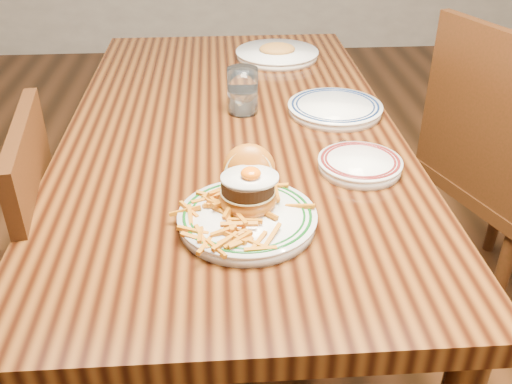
{
  "coord_description": "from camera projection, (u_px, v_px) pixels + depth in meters",
  "views": [
    {
      "loc": [
        -0.03,
        -1.37,
        1.38
      ],
      "look_at": [
        0.03,
        -0.45,
        0.81
      ],
      "focal_mm": 40.0,
      "sensor_mm": 36.0,
      "label": 1
    }
  ],
  "objects": [
    {
      "name": "rear_plate",
      "position": [
        335.0,
        108.0,
        1.54
      ],
      "size": [
        0.26,
        0.26,
        0.03
      ],
      "rotation": [
        0.0,
        0.0,
        0.06
      ],
      "color": "white",
      "rests_on": "table"
    },
    {
      "name": "chair_right",
      "position": [
        502.0,
        170.0,
        1.75
      ],
      "size": [
        0.58,
        0.58,
        0.97
      ],
      "rotation": [
        0.0,
        0.0,
        3.49
      ],
      "color": "#3F1B0D",
      "rests_on": "floor"
    },
    {
      "name": "main_plate",
      "position": [
        248.0,
        205.0,
        1.09
      ],
      "size": [
        0.27,
        0.28,
        0.13
      ],
      "rotation": [
        0.0,
        0.0,
        -0.1
      ],
      "color": "white",
      "rests_on": "table"
    },
    {
      "name": "chair_left",
      "position": [
        3.0,
        289.0,
        1.35
      ],
      "size": [
        0.47,
        0.47,
        0.89
      ],
      "rotation": [
        0.0,
        0.0,
        0.15
      ],
      "color": "#3F1B0D",
      "rests_on": "floor"
    },
    {
      "name": "water_glass",
      "position": [
        243.0,
        93.0,
        1.53
      ],
      "size": [
        0.08,
        0.08,
        0.12
      ],
      "color": "white",
      "rests_on": "table"
    },
    {
      "name": "far_plate",
      "position": [
        277.0,
        53.0,
        1.94
      ],
      "size": [
        0.28,
        0.28,
        0.05
      ],
      "rotation": [
        0.0,
        0.0,
        -0.03
      ],
      "color": "white",
      "rests_on": "table"
    },
    {
      "name": "table",
      "position": [
        233.0,
        154.0,
        1.54
      ],
      "size": [
        0.85,
        1.6,
        0.75
      ],
      "color": "black",
      "rests_on": "floor"
    },
    {
      "name": "floor",
      "position": [
        237.0,
        331.0,
        1.88
      ],
      "size": [
        6.0,
        6.0,
        0.0
      ],
      "primitive_type": "plane",
      "color": "black",
      "rests_on": "ground"
    },
    {
      "name": "side_plate",
      "position": [
        360.0,
        163.0,
        1.27
      ],
      "size": [
        0.19,
        0.2,
        0.03
      ],
      "rotation": [
        0.0,
        0.0,
        -0.35
      ],
      "color": "white",
      "rests_on": "table"
    }
  ]
}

